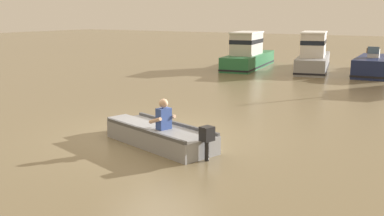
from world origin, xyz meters
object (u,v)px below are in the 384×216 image
object	(u,v)px
moored_boat_grey	(314,56)
moored_boat_navy	(373,66)
rowboat_with_person	(158,135)
moored_boat_green	(248,55)

from	to	relation	value
moored_boat_grey	moored_boat_navy	size ratio (longest dim) A/B	1.38
rowboat_with_person	moored_boat_grey	world-z (taller)	moored_boat_grey
moored_boat_navy	moored_boat_green	bearing A→B (deg)	-175.81
moored_boat_navy	rowboat_with_person	bearing A→B (deg)	-97.60
rowboat_with_person	moored_boat_navy	xyz separation A→B (m)	(2.21, 16.53, 0.21)
moored_boat_navy	moored_boat_grey	bearing A→B (deg)	175.62
moored_boat_green	moored_boat_navy	size ratio (longest dim) A/B	1.35
rowboat_with_person	moored_boat_green	xyz separation A→B (m)	(-4.79, 16.02, 0.54)
rowboat_with_person	moored_boat_green	bearing A→B (deg)	106.65
moored_boat_green	moored_boat_navy	distance (m)	7.02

